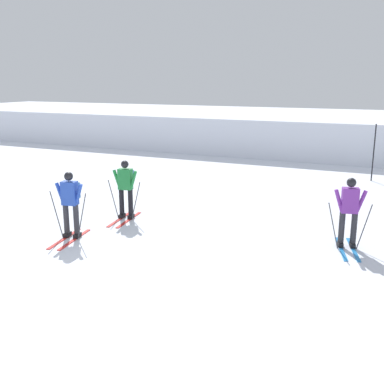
{
  "coord_description": "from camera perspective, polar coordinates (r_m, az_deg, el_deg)",
  "views": [
    {
      "loc": [
        5.0,
        -7.76,
        3.93
      ],
      "look_at": [
        -0.22,
        3.59,
        0.9
      ],
      "focal_mm": 43.36,
      "sensor_mm": 36.0,
      "label": 1
    }
  ],
  "objects": [
    {
      "name": "far_snow_ridge",
      "position": [
        26.42,
        13.74,
        6.83
      ],
      "size": [
        80.0,
        6.61,
        1.96
      ],
      "primitive_type": "cube",
      "color": "silver",
      "rests_on": "ground"
    },
    {
      "name": "skier_blue",
      "position": [
        12.07,
        -14.71,
        -1.1
      ],
      "size": [
        0.99,
        1.64,
        1.71
      ],
      "color": "red",
      "rests_on": "ground"
    },
    {
      "name": "skier_purple",
      "position": [
        11.6,
        18.76,
        -1.98
      ],
      "size": [
        0.97,
        1.64,
        1.71
      ],
      "color": "#237AC6",
      "rests_on": "ground"
    },
    {
      "name": "ground_plane",
      "position": [
        10.03,
        -7.55,
        -9.55
      ],
      "size": [
        120.0,
        120.0,
        0.0
      ],
      "primitive_type": "plane",
      "color": "silver"
    },
    {
      "name": "trail_marker_pole",
      "position": [
        19.7,
        21.44,
        4.52
      ],
      "size": [
        0.05,
        0.05,
        2.26
      ],
      "primitive_type": "cylinder",
      "color": "black",
      "rests_on": "ground"
    },
    {
      "name": "skier_green",
      "position": [
        13.45,
        -8.14,
        0.71
      ],
      "size": [
        1.0,
        1.64,
        1.71
      ],
      "color": "red",
      "rests_on": "ground"
    }
  ]
}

